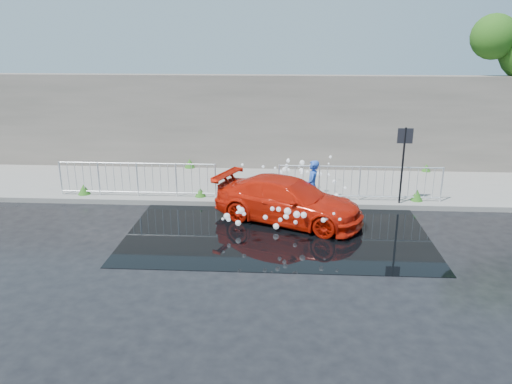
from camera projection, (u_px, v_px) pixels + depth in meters
The scene contains 12 objects.
ground at pixel (257, 245), 12.64m from camera, with size 90.00×90.00×0.00m, color black.
pavement at pixel (265, 185), 17.37m from camera, with size 30.00×4.00×0.15m, color slate.
curb at pixel (262, 204), 15.47m from camera, with size 30.00×0.25×0.16m, color slate.
retaining_wall at pixel (268, 122), 18.90m from camera, with size 30.00×0.60×3.50m, color #58524A.
puddle at pixel (277, 231), 13.56m from camera, with size 8.00×5.00×0.01m, color black.
sign_post at pixel (404, 153), 14.82m from camera, with size 0.45×0.06×2.50m.
railing_left at pixel (137, 178), 15.83m from camera, with size 5.05×0.05×1.10m.
railing_right at pixel (360, 182), 15.43m from camera, with size 5.05×0.05×1.10m.
weeds at pixel (261, 183), 16.79m from camera, with size 12.17×3.93×0.37m.
water_spray at pixel (286, 192), 14.55m from camera, with size 3.66×5.56×1.04m.
red_car at pixel (288, 200), 14.10m from camera, with size 1.74×4.27×1.24m, color #BD1707.
person at pixel (312, 186), 14.81m from camera, with size 0.58×0.38×1.58m, color #234DB2.
Camera 1 is at (0.69, -11.60, 5.17)m, focal length 35.00 mm.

